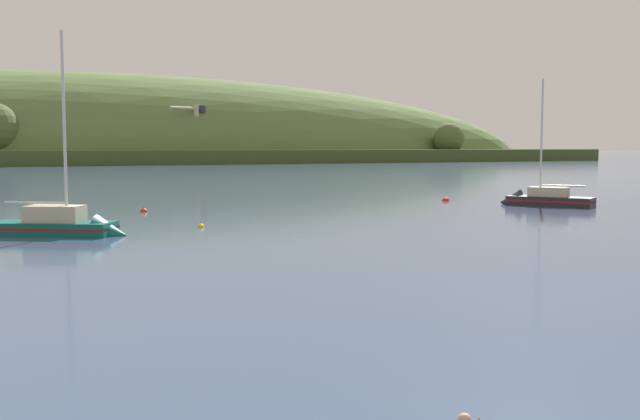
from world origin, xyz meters
name	(u,v)px	position (x,y,z in m)	size (l,w,h in m)	color
far_shoreline_hill	(92,162)	(36.75, 245.12, 0.19)	(428.50, 108.29, 58.78)	#3C4E24
dockside_crane	(196,136)	(61.99, 213.98, 8.56)	(12.13, 5.36, 18.08)	#4C4C51
sailboat_near_mooring	(540,202)	(34.46, 43.14, 0.35)	(6.07, 8.24, 12.07)	#232328
sailboat_outer_reach	(66,231)	(-5.89, 40.47, 0.25)	(8.06, 6.55, 12.99)	#0F564C
mooring_buoy_midchannel	(446,201)	(30.65, 51.49, 0.00)	(0.70, 0.70, 0.78)	red
mooring_buoy_off_fishing_boat	(144,212)	(2.23, 53.61, 0.00)	(0.58, 0.58, 0.66)	red
mooring_buoy_far_upstream	(201,227)	(2.45, 40.78, 0.00)	(0.49, 0.49, 0.57)	yellow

